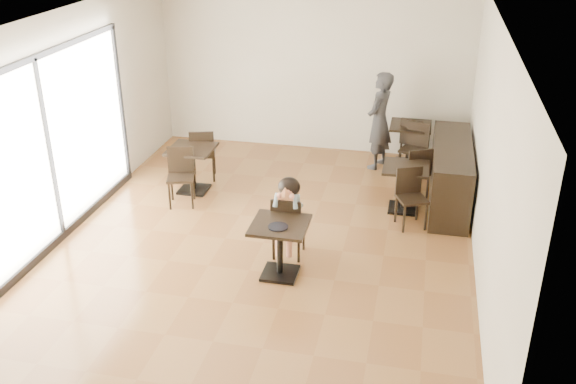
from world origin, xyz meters
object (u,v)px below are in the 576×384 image
(child_chair, at_px, (289,225))
(child, at_px, (289,218))
(adult_patron, at_px, (379,121))
(cafe_table_left, at_px, (193,169))
(chair_mid_b, at_px, (412,199))
(chair_left_b, at_px, (181,178))
(chair_back_a, at_px, (414,141))
(chair_left_a, at_px, (203,153))
(cafe_table_back, at_px, (409,145))
(child_table, at_px, (280,250))
(chair_mid_a, at_px, (415,171))
(chair_back_b, at_px, (413,150))
(cafe_table_mid, at_px, (404,188))

(child_chair, bearing_deg, child, -0.00)
(adult_patron, relative_size, cafe_table_left, 2.29)
(adult_patron, distance_m, chair_mid_b, 2.42)
(adult_patron, height_order, chair_left_b, adult_patron)
(cafe_table_left, height_order, chair_back_a, chair_back_a)
(chair_left_a, bearing_deg, child_chair, 115.60)
(chair_back_a, bearing_deg, cafe_table_back, 18.60)
(child, xyz_separation_m, cafe_table_left, (-2.06, 1.76, -0.19))
(child_table, height_order, chair_mid_a, chair_mid_a)
(adult_patron, relative_size, chair_left_b, 1.91)
(child_table, distance_m, chair_left_b, 2.71)
(adult_patron, distance_m, cafe_table_back, 0.80)
(chair_mid_b, distance_m, chair_back_b, 2.02)
(child, xyz_separation_m, chair_left_a, (-2.06, 2.31, -0.11))
(child, distance_m, chair_left_b, 2.39)
(child_chair, relative_size, chair_left_a, 0.99)
(adult_patron, xyz_separation_m, cafe_table_left, (-2.98, -1.75, -0.51))
(cafe_table_mid, bearing_deg, cafe_table_back, 90.40)
(cafe_table_left, height_order, chair_mid_b, chair_mid_b)
(adult_patron, distance_m, cafe_table_mid, 1.89)
(cafe_table_left, relative_size, chair_back_a, 0.83)
(child_chair, relative_size, cafe_table_left, 1.19)
(chair_mid_a, xyz_separation_m, chair_back_a, (-0.06, 1.41, 0.02))
(adult_patron, bearing_deg, chair_back_b, 87.56)
(cafe_table_mid, bearing_deg, child, -130.23)
(cafe_table_back, relative_size, chair_mid_b, 0.86)
(chair_back_a, bearing_deg, cafe_table_left, 47.26)
(child, bearing_deg, chair_back_b, 64.11)
(cafe_table_left, height_order, chair_mid_a, chair_mid_a)
(child_table, bearing_deg, chair_left_a, 125.73)
(chair_left_b, bearing_deg, adult_patron, 21.48)
(child_chair, bearing_deg, chair_back_b, -115.89)
(cafe_table_mid, xyz_separation_m, chair_back_b, (0.07, 1.47, 0.09))
(chair_left_b, xyz_separation_m, chair_back_b, (3.63, 2.05, 0.00))
(child_table, relative_size, cafe_table_back, 0.99)
(child_table, height_order, child_chair, child_chair)
(child_chair, bearing_deg, adult_patron, -104.86)
(cafe_table_mid, relative_size, chair_back_b, 0.80)
(cafe_table_left, xyz_separation_m, chair_mid_b, (3.70, -0.52, 0.06))
(child_chair, distance_m, cafe_table_mid, 2.34)
(cafe_table_mid, distance_m, cafe_table_left, 3.56)
(cafe_table_left, bearing_deg, child_table, -48.30)
(chair_mid_b, relative_size, chair_back_b, 0.96)
(child, relative_size, chair_mid_a, 1.29)
(cafe_table_back, bearing_deg, chair_left_a, -157.96)
(child, height_order, cafe_table_left, child)
(adult_patron, bearing_deg, chair_back_a, 128.94)
(cafe_table_back, bearing_deg, chair_left_b, -144.45)
(cafe_table_back, height_order, chair_mid_b, chair_mid_b)
(cafe_table_left, relative_size, chair_mid_b, 0.86)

